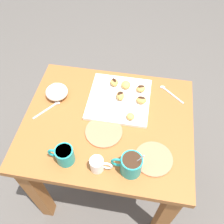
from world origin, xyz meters
TOP-DOWN VIEW (x-y plane):
  - ground_plane at (0.00, 0.00)m, footprint 8.00×8.00m
  - dining_table at (0.00, 0.00)m, footprint 0.84×0.70m
  - pastry_plate_square at (-0.04, -0.14)m, footprint 0.32×0.32m
  - coffee_mug_teal_left at (-0.14, 0.24)m, footprint 0.13×0.09m
  - coffee_mug_teal_right at (0.15, 0.24)m, footprint 0.12×0.08m
  - cream_pitcher_white at (-0.01, 0.26)m, footprint 0.10×0.06m
  - ice_cream_bowl at (0.29, -0.12)m, footprint 0.12×0.12m
  - saucer_coral_left at (0.01, 0.07)m, footprint 0.18×0.18m
  - saucer_coral_right at (-0.24, 0.17)m, footprint 0.17×0.17m
  - loose_spoon_near_saucer at (-0.30, -0.24)m, footprint 0.13×0.11m
  - loose_spoon_by_plate at (0.31, -0.03)m, footprint 0.11×0.13m
  - beignet_0 at (0.01, -0.23)m, footprint 0.06×0.06m
  - chocolate_drizzle_0 at (0.01, -0.23)m, footprint 0.03×0.03m
  - beignet_1 at (-0.14, -0.21)m, footprint 0.07×0.07m
  - chocolate_drizzle_1 at (-0.14, -0.21)m, footprint 0.04×0.02m
  - beignet_2 at (-0.15, -0.13)m, footprint 0.05×0.04m
  - chocolate_drizzle_2 at (-0.15, -0.13)m, footprint 0.04×0.02m
  - beignet_3 at (-0.11, -0.02)m, footprint 0.05×0.05m
  - beignet_4 at (-0.06, -0.23)m, footprint 0.05×0.05m
  - beignet_5 at (-0.04, -0.14)m, footprint 0.05×0.06m
  - chocolate_drizzle_5 at (-0.04, -0.14)m, footprint 0.03×0.03m

SIDE VIEW (x-z plane):
  - ground_plane at x=0.00m, z-range 0.00..0.00m
  - dining_table at x=0.00m, z-range 0.21..0.96m
  - loose_spoon_near_saucer at x=-0.30m, z-range 0.75..0.76m
  - loose_spoon_by_plate at x=0.31m, z-range 0.75..0.76m
  - saucer_coral_left at x=0.01m, z-range 0.75..0.76m
  - saucer_coral_right at x=-0.24m, z-range 0.75..0.76m
  - pastry_plate_square at x=-0.04m, z-range 0.75..0.77m
  - beignet_3 at x=-0.11m, z-range 0.77..0.80m
  - beignet_1 at x=-0.14m, z-range 0.77..0.80m
  - beignet_0 at x=0.01m, z-range 0.77..0.80m
  - beignet_4 at x=-0.06m, z-range 0.77..0.80m
  - beignet_2 at x=-0.15m, z-range 0.77..0.80m
  - beignet_5 at x=-0.04m, z-range 0.77..0.81m
  - ice_cream_bowl at x=0.29m, z-range 0.74..0.83m
  - cream_pitcher_white at x=-0.01m, z-range 0.75..0.83m
  - coffee_mug_teal_right at x=0.15m, z-range 0.75..0.84m
  - chocolate_drizzle_1 at x=-0.14m, z-range 0.80..0.80m
  - chocolate_drizzle_0 at x=0.01m, z-range 0.80..0.81m
  - coffee_mug_teal_left at x=-0.14m, z-range 0.73..0.88m
  - chocolate_drizzle_2 at x=-0.15m, z-range 0.80..0.81m
  - chocolate_drizzle_5 at x=-0.04m, z-range 0.80..0.81m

